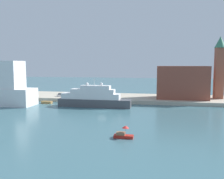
% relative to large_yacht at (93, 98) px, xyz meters
% --- Properties ---
extents(ground, '(400.00, 400.00, 0.00)m').
position_rel_large_yacht_xyz_m(ground, '(5.19, -7.82, -3.12)').
color(ground, '#3D6670').
extents(quay_dock, '(110.00, 22.85, 1.42)m').
position_rel_large_yacht_xyz_m(quay_dock, '(5.19, 19.61, -2.41)').
color(quay_dock, '#B7AD99').
rests_on(quay_dock, ground).
extents(large_yacht, '(26.49, 4.35, 10.32)m').
position_rel_large_yacht_xyz_m(large_yacht, '(0.00, 0.00, 0.00)').
color(large_yacht, '#4C4C51').
rests_on(large_yacht, ground).
extents(small_motorboat, '(4.05, 1.48, 2.64)m').
position_rel_large_yacht_xyz_m(small_motorboat, '(16.14, -34.32, -2.31)').
color(small_motorboat, '#B22319').
rests_on(small_motorboat, ground).
extents(work_barge, '(4.06, 1.93, 0.90)m').
position_rel_large_yacht_xyz_m(work_barge, '(-19.94, 3.55, -2.67)').
color(work_barge, olive).
rests_on(work_barge, ground).
extents(harbor_building, '(19.99, 11.34, 13.22)m').
position_rel_large_yacht_xyz_m(harbor_building, '(32.35, 17.85, 4.92)').
color(harbor_building, brown).
rests_on(harbor_building, quay_dock).
extents(bell_tower, '(4.45, 4.45, 25.05)m').
position_rel_large_yacht_xyz_m(bell_tower, '(46.97, 20.75, 11.97)').
color(bell_tower, '#93513D').
rests_on(bell_tower, quay_dock).
extents(parked_car, '(3.88, 1.70, 1.36)m').
position_rel_large_yacht_xyz_m(parked_car, '(-18.39, 14.24, -1.10)').
color(parked_car, silver).
rests_on(parked_car, quay_dock).
extents(person_figure, '(0.36, 0.36, 1.77)m').
position_rel_large_yacht_xyz_m(person_figure, '(-14.96, 9.75, -0.87)').
color(person_figure, '#4C4C4C').
rests_on(person_figure, quay_dock).
extents(mooring_bollard, '(0.51, 0.51, 0.61)m').
position_rel_large_yacht_xyz_m(mooring_bollard, '(1.35, 9.28, -1.39)').
color(mooring_bollard, black).
rests_on(mooring_bollard, quay_dock).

